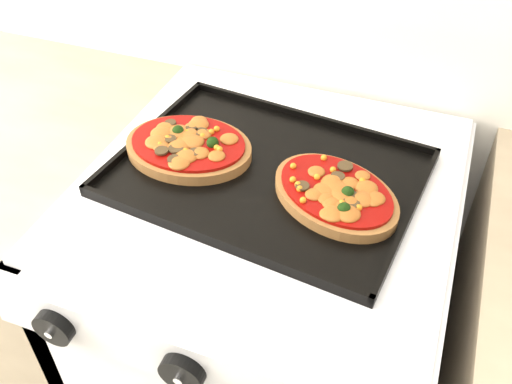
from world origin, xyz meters
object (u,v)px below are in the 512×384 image
at_px(pizza_left, 188,145).
at_px(pizza_right, 335,192).
at_px(stove, 266,342).
at_px(baking_tray, 267,172).

xyz_separation_m(pizza_left, pizza_right, (0.26, -0.03, -0.00)).
height_order(stove, pizza_left, pizza_left).
height_order(baking_tray, pizza_left, pizza_left).
distance_m(baking_tray, pizza_right, 0.12).
xyz_separation_m(stove, pizza_right, (0.11, -0.02, 0.48)).
xyz_separation_m(baking_tray, pizza_left, (-0.14, 0.00, 0.01)).
bearing_deg(stove, pizza_right, -9.98).
bearing_deg(pizza_left, stove, -3.34).
bearing_deg(pizza_right, baking_tray, 168.04).
xyz_separation_m(stove, pizza_left, (-0.15, 0.01, 0.48)).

